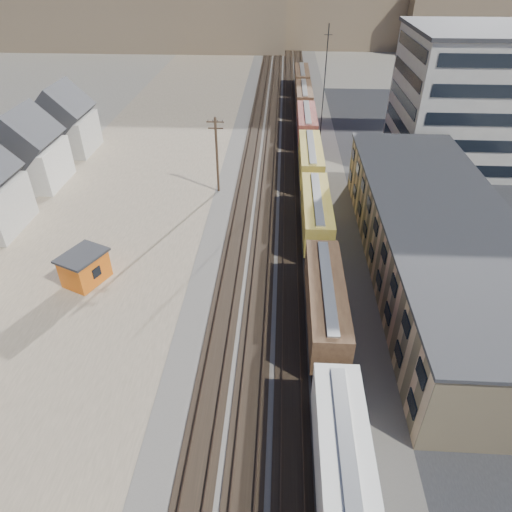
# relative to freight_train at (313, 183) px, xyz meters

# --- Properties ---
(ballast_bed) EXTENTS (18.00, 200.00, 0.06)m
(ballast_bed) POSITION_rel_freight_train_xyz_m (-3.80, 10.60, -2.76)
(ballast_bed) COLOR #4C4742
(ballast_bed) RESTS_ON ground
(dirt_yard) EXTENTS (24.00, 180.00, 0.03)m
(dirt_yard) POSITION_rel_freight_train_xyz_m (-23.80, 0.60, -2.78)
(dirt_yard) COLOR #72644E
(dirt_yard) RESTS_ON ground
(asphalt_lot) EXTENTS (26.00, 120.00, 0.04)m
(asphalt_lot) POSITION_rel_freight_train_xyz_m (18.20, -4.40, -2.77)
(asphalt_lot) COLOR #232326
(asphalt_lot) RESTS_ON ground
(rail_tracks) EXTENTS (11.40, 200.00, 0.24)m
(rail_tracks) POSITION_rel_freight_train_xyz_m (-4.35, 10.60, -2.68)
(rail_tracks) COLOR black
(rail_tracks) RESTS_ON ground
(freight_train) EXTENTS (3.00, 119.74, 4.46)m
(freight_train) POSITION_rel_freight_train_xyz_m (0.00, 0.00, 0.00)
(freight_train) COLOR black
(freight_train) RESTS_ON ground
(warehouse) EXTENTS (12.40, 40.40, 7.25)m
(warehouse) POSITION_rel_freight_train_xyz_m (11.18, -14.40, 0.86)
(warehouse) COLOR tan
(warehouse) RESTS_ON ground
(office_tower) EXTENTS (22.60, 18.60, 18.45)m
(office_tower) POSITION_rel_freight_train_xyz_m (24.15, 15.56, 6.47)
(office_tower) COLOR #9E998E
(office_tower) RESTS_ON ground
(utility_pole_north) EXTENTS (2.20, 0.32, 10.00)m
(utility_pole_north) POSITION_rel_freight_train_xyz_m (-12.30, 2.60, 2.50)
(utility_pole_north) COLOR #382619
(utility_pole_north) RESTS_ON ground
(radio_mast) EXTENTS (1.20, 0.16, 18.00)m
(radio_mast) POSITION_rel_freight_train_xyz_m (2.20, 20.60, 6.33)
(radio_mast) COLOR black
(radio_mast) RESTS_ON ground
(maintenance_shed) EXTENTS (4.83, 5.32, 3.18)m
(maintenance_shed) POSITION_rel_freight_train_xyz_m (-22.78, -17.71, -1.17)
(maintenance_shed) COLOR orange
(maintenance_shed) RESTS_ON ground
(parked_car_blue) EXTENTS (5.28, 4.88, 1.37)m
(parked_car_blue) POSITION_rel_freight_train_xyz_m (18.40, 6.93, -2.11)
(parked_car_blue) COLOR navy
(parked_car_blue) RESTS_ON ground
(parked_car_far) EXTENTS (2.03, 4.86, 1.64)m
(parked_car_far) POSITION_rel_freight_train_xyz_m (28.87, 11.10, -1.97)
(parked_car_far) COLOR white
(parked_car_far) RESTS_ON ground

